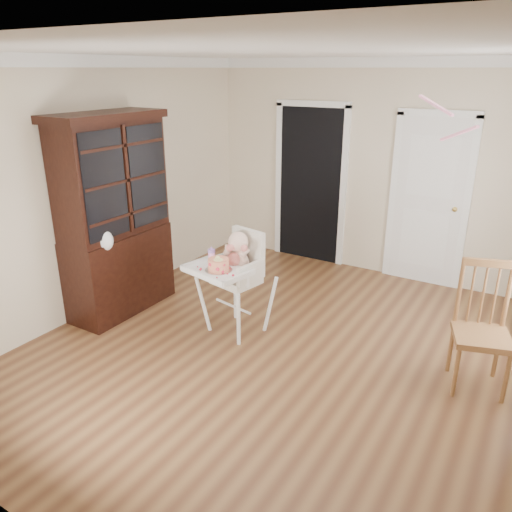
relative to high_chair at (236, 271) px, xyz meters
The scene contains 14 objects.
floor 0.91m from the high_chair, 13.72° to the right, with size 5.00×5.00×0.00m, color #54311D.
ceiling 2.12m from the high_chair, 13.72° to the right, with size 5.00×5.00×0.00m, color white.
wall_back 2.52m from the high_chair, 75.95° to the left, with size 4.50×4.50×0.00m, color beige.
wall_left 1.80m from the high_chair, behind, with size 5.00×5.00×0.00m, color beige.
crown_molding 2.06m from the high_chair, 13.72° to the right, with size 4.50×5.00×0.12m, color white, non-canonical shape.
doorway 2.40m from the high_chair, 97.56° to the left, with size 1.06×0.05×2.22m.
closet_door 2.69m from the high_chair, 61.04° to the left, with size 0.96×0.09×2.13m.
high_chair is the anchor object (origin of this frame).
baby 0.16m from the high_chair, 75.14° to the left, with size 0.31×0.27×0.48m.
cake 0.29m from the high_chair, 96.79° to the right, with size 0.26×0.26×0.12m.
sippy_cup 0.29m from the high_chair, 151.11° to the right, with size 0.07×0.07×0.18m.
china_cabinet 1.47m from the high_chair, behind, with size 0.57×1.28×2.17m.
dining_chair 2.30m from the high_chair, ahead, with size 0.56×0.56×1.09m.
streamer 2.37m from the high_chair, 24.58° to the left, with size 0.03×0.50×0.02m, color pink, non-canonical shape.
Camera 1 is at (1.98, -3.69, 2.57)m, focal length 35.00 mm.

